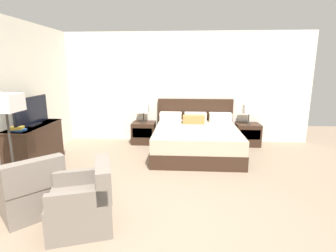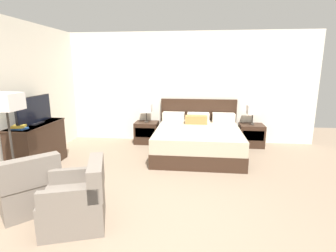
{
  "view_description": "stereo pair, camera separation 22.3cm",
  "coord_description": "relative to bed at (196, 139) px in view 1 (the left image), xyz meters",
  "views": [
    {
      "loc": [
        0.27,
        -2.62,
        1.81
      ],
      "look_at": [
        -0.05,
        2.09,
        0.75
      ],
      "focal_mm": 28.0,
      "sensor_mm": 36.0,
      "label": 1
    },
    {
      "loc": [
        0.49,
        -2.6,
        1.81
      ],
      "look_at": [
        -0.05,
        2.09,
        0.75
      ],
      "focal_mm": 28.0,
      "sensor_mm": 36.0,
      "label": 2
    }
  ],
  "objects": [
    {
      "name": "wall_back",
      "position": [
        -0.51,
        1.0,
        1.01
      ],
      "size": [
        6.49,
        0.06,
        2.64
      ],
      "primitive_type": "cube",
      "color": "silver",
      "rests_on": "ground"
    },
    {
      "name": "table_lamp_left",
      "position": [
        -1.24,
        0.67,
        0.55
      ],
      "size": [
        0.26,
        0.26,
        0.45
      ],
      "color": "#332D28",
      "rests_on": "nightstand_left"
    },
    {
      "name": "book_red_cover",
      "position": [
        -2.89,
        -1.58,
        0.53
      ],
      "size": [
        0.23,
        0.17,
        0.03
      ],
      "primitive_type": "cube",
      "rotation": [
        0.0,
        0.0,
        -0.08
      ],
      "color": "#234C8E",
      "rests_on": "dresser"
    },
    {
      "name": "ground_plane",
      "position": [
        -0.51,
        -2.82,
        -0.31
      ],
      "size": [
        11.38,
        11.38,
        0.0
      ],
      "primitive_type": "plane",
      "color": "#84705B"
    },
    {
      "name": "bed",
      "position": [
        0.0,
        0.0,
        0.0
      ],
      "size": [
        1.82,
        1.98,
        1.06
      ],
      "color": "#332116",
      "rests_on": "ground"
    },
    {
      "name": "armchair_by_window",
      "position": [
        -2.16,
        -2.53,
        -0.02
      ],
      "size": [
        0.97,
        0.97,
        0.76
      ],
      "color": "#70665B",
      "rests_on": "ground"
    },
    {
      "name": "floor_lamp",
      "position": [
        -2.66,
        -2.11,
        0.94
      ],
      "size": [
        0.36,
        0.36,
        1.47
      ],
      "color": "#332D28",
      "rests_on": "ground"
    },
    {
      "name": "nightstand_left",
      "position": [
        -1.24,
        0.67,
        -0.05
      ],
      "size": [
        0.55,
        0.48,
        0.51
      ],
      "color": "#332116",
      "rests_on": "ground"
    },
    {
      "name": "dresser",
      "position": [
        -2.9,
        -1.15,
        0.12
      ],
      "size": [
        0.47,
        1.21,
        0.82
      ],
      "color": "#332116",
      "rests_on": "ground"
    },
    {
      "name": "table_lamp_right",
      "position": [
        1.24,
        0.67,
        0.55
      ],
      "size": [
        0.26,
        0.26,
        0.45
      ],
      "color": "#332D28",
      "rests_on": "nightstand_right"
    },
    {
      "name": "wall_left",
      "position": [
        -3.19,
        -1.23,
        1.01
      ],
      "size": [
        0.06,
        5.59,
        2.64
      ],
      "primitive_type": "cube",
      "color": "silver",
      "rests_on": "ground"
    },
    {
      "name": "tv",
      "position": [
        -2.89,
        -1.15,
        0.75
      ],
      "size": [
        0.18,
        0.96,
        0.49
      ],
      "color": "black",
      "rests_on": "dresser"
    },
    {
      "name": "armchair_companion",
      "position": [
        -1.39,
        -2.78,
        -0.02
      ],
      "size": [
        0.87,
        0.86,
        0.76
      ],
      "color": "#70665B",
      "rests_on": "ground"
    },
    {
      "name": "nightstand_right",
      "position": [
        1.24,
        0.67,
        -0.05
      ],
      "size": [
        0.55,
        0.48,
        0.51
      ],
      "color": "#332116",
      "rests_on": "ground"
    },
    {
      "name": "book_blue_cover",
      "position": [
        -2.9,
        -1.58,
        0.56
      ],
      "size": [
        0.22,
        0.21,
        0.04
      ],
      "primitive_type": "cube",
      "rotation": [
        0.0,
        0.0,
        0.25
      ],
      "color": "gold",
      "rests_on": "book_red_cover"
    }
  ]
}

